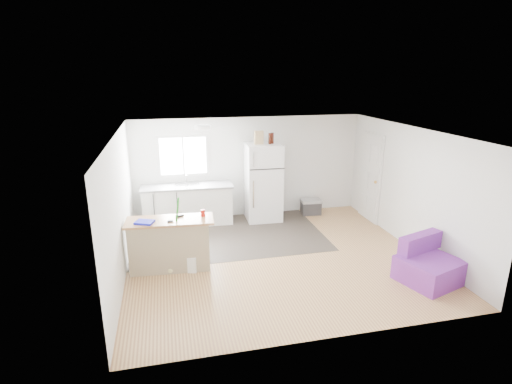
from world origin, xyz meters
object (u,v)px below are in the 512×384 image
peninsula (170,244)px  mop (172,260)px  cooler (311,207)px  bottle_left (270,139)px  red_cup (203,213)px  refrigerator (263,182)px  cardboard_box (259,138)px  purple_seat (428,266)px  bottle_right (272,138)px  blue_tray (144,222)px  kitchen_cabinets (188,204)px  cleaner_jug (192,264)px

peninsula → mop: size_ratio=1.12×
peninsula → cooler: size_ratio=3.01×
peninsula → bottle_left: (2.36, 2.02, 1.48)m
cooler → red_cup: red_cup is taller
refrigerator → cardboard_box: size_ratio=6.09×
cooler → bottle_left: size_ratio=2.07×
refrigerator → purple_seat: 4.09m
refrigerator → bottle_right: 1.06m
peninsula → refrigerator: 3.09m
peninsula → mop: bearing=-80.4°
refrigerator → red_cup: size_ratio=15.24×
blue_tray → cooler: bearing=30.0°
kitchen_cabinets → purple_seat: 5.21m
cardboard_box → bottle_right: (0.32, 0.00, -0.02)m
mop → cardboard_box: size_ratio=4.64×
cooler → mop: 4.15m
cooler → peninsula: bearing=-143.4°
cleaner_jug → bottle_right: 3.58m
red_cup → blue_tray: (-1.01, -0.12, -0.04)m
refrigerator → purple_seat: bearing=-58.9°
kitchen_cabinets → blue_tray: (-0.85, -2.25, 0.48)m
bottle_right → kitchen_cabinets: bearing=176.8°
mop → bottle_right: bearing=13.3°
purple_seat → peninsula: bearing=143.5°
kitchen_cabinets → purple_seat: size_ratio=1.89×
peninsula → purple_seat: (4.22, -1.41, -0.20)m
purple_seat → mop: bearing=145.3°
cooler → bottle_left: bottle_left is taller
peninsula → bottle_left: 3.44m
kitchen_cabinets → peninsula: bearing=-99.6°
red_cup → refrigerator: bearing=51.8°
peninsula → cardboard_box: 3.31m
purple_seat → cardboard_box: (-2.11, 3.48, 1.71)m
blue_tray → peninsula: bearing=11.0°
cleaner_jug → bottle_right: bottle_right is taller
bottle_left → peninsula: bearing=-139.4°
peninsula → refrigerator: (2.23, 2.10, 0.44)m
cleaner_jug → mop: size_ratio=0.25×
purple_seat → red_cup: size_ratio=9.24×
red_cup → peninsula: bearing=-175.6°
cardboard_box → bottle_left: bearing=-9.0°
mop → blue_tray: size_ratio=4.64×
peninsula → cleaner_jug: size_ratio=4.55×
mop → cardboard_box: 3.51m
cleaner_jug → bottle_left: size_ratio=1.36×
bottle_left → kitchen_cabinets: bearing=175.5°
cooler → blue_tray: bearing=-145.2°
peninsula → bottle_left: bearing=44.5°
purple_seat → red_cup: red_cup is taller
peninsula → refrigerator: bearing=47.2°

